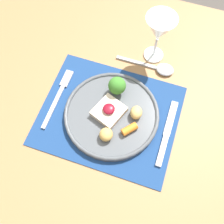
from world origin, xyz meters
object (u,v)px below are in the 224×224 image
Objects in this scene: fork at (59,94)px; spoon at (160,68)px; dinner_plate at (113,112)px; knife at (166,137)px; wine_glass_near at (159,30)px.

spoon is at bearing 33.53° from fork.
dinner_plate is at bearing -119.45° from spoon.
knife is at bearing -6.89° from dinner_plate.
knife is 1.23× the size of wine_glass_near.
fork is at bearing 176.69° from dinner_plate.
fork is 0.35m from knife.
knife is 0.23m from spoon.
wine_glass_near is (-0.11, 0.27, 0.11)m from knife.
dinner_plate is 0.18m from fork.
spoon reaches higher than knife.
dinner_plate is 0.22m from spoon.
spoon reaches higher than fork.
spoon is at bearing 64.89° from dinner_plate.
fork is 0.33m from spoon.
dinner_plate is at bearing 171.79° from knife.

